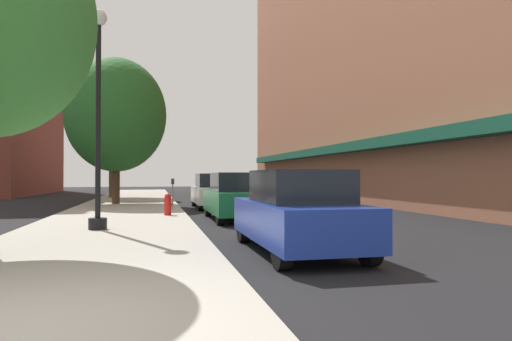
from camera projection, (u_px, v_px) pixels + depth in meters
ground_plane at (211, 207)px, 22.74m from camera, size 90.00×90.00×0.00m
sidewalk_slab at (129, 205)px, 22.83m from camera, size 4.80×50.00×0.12m
building_far_background at (5, 74)px, 38.05m from camera, size 6.80×18.00×20.37m
lamppost at (98, 114)px, 12.07m from camera, size 0.48×0.48×5.90m
fire_hydrant at (168, 204)px, 16.45m from camera, size 0.33×0.26×0.79m
parking_meter_near at (173, 189)px, 20.75m from camera, size 0.14×0.09×1.31m
tree_near at (116, 115)px, 23.26m from camera, size 5.10×5.10×7.52m
tree_mid at (112, 122)px, 30.25m from camera, size 4.91×4.91×7.86m
car_blue at (298, 212)px, 9.07m from camera, size 1.80×4.30×1.66m
car_green at (236, 197)px, 15.83m from camera, size 1.80×4.30×1.66m
car_white at (213, 191)px, 21.67m from camera, size 1.80×4.30×1.66m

